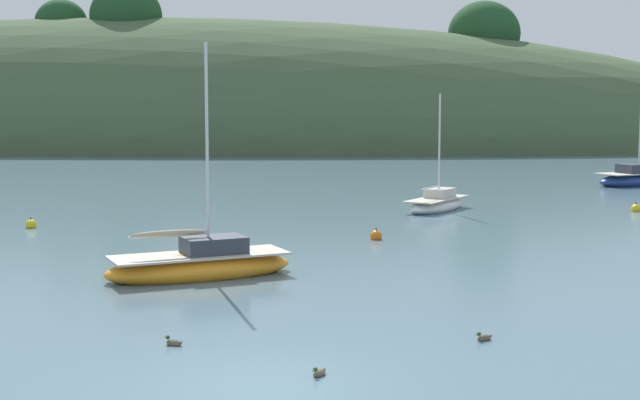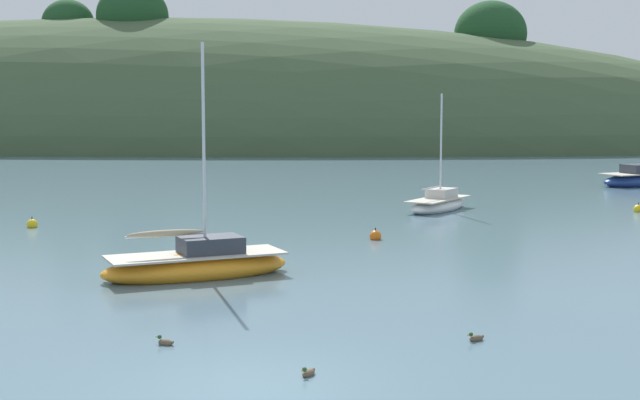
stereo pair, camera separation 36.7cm
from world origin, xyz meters
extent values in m
plane|color=slate|center=(0.00, 0.00, 0.00)|extent=(400.00, 400.00, 0.00)
ellipsoid|color=#425638|center=(-25.00, 85.78, 0.00)|extent=(150.00, 36.00, 29.01)
ellipsoid|color=#1E4723|center=(14.88, 85.89, 12.60)|extent=(7.92, 7.20, 7.20)
ellipsoid|color=#1E4723|center=(-31.71, 84.36, 13.85)|extent=(5.75, 5.23, 5.23)
ellipsoid|color=#1E4723|center=(-24.12, 83.08, 14.46)|extent=(7.83, 7.12, 7.12)
ellipsoid|color=white|center=(5.16, 26.92, 0.21)|extent=(3.67, 4.90, 0.75)
cube|color=beige|center=(5.16, 26.92, 0.55)|extent=(3.38, 4.50, 0.06)
cube|color=beige|center=(5.34, 27.25, 0.78)|extent=(1.64, 1.82, 0.46)
cylinder|color=silver|center=(5.27, 27.13, 3.01)|extent=(0.09, 0.09, 4.92)
cylinder|color=silver|center=(4.80, 26.26, 1.13)|extent=(1.02, 1.77, 0.07)
cube|color=#333842|center=(18.41, 40.57, 1.03)|extent=(2.51, 2.23, 0.56)
ellipsoid|color=orange|center=(-3.02, 10.04, 0.24)|extent=(5.78, 4.22, 0.89)
cube|color=beige|center=(-3.02, 10.04, 0.64)|extent=(5.32, 3.88, 0.06)
cube|color=#333842|center=(-2.63, 10.25, 0.90)|extent=(2.14, 1.90, 0.51)
cylinder|color=silver|center=(-2.77, 10.17, 3.69)|extent=(0.09, 0.09, 6.10)
cylinder|color=silver|center=(-3.81, 9.64, 1.27)|extent=(2.10, 1.13, 0.07)
ellipsoid|color=tan|center=(-3.81, 9.64, 1.32)|extent=(2.07, 1.20, 0.20)
sphere|color=orange|center=(2.19, 17.60, 0.12)|extent=(0.44, 0.44, 0.44)
cylinder|color=black|center=(2.19, 17.60, 0.39)|extent=(0.04, 0.04, 0.10)
sphere|color=yellow|center=(-11.71, 20.07, 0.12)|extent=(0.44, 0.44, 0.44)
cylinder|color=black|center=(-11.71, 20.07, 0.39)|extent=(0.04, 0.04, 0.10)
sphere|color=yellow|center=(14.41, 26.93, 0.12)|extent=(0.44, 0.44, 0.44)
cylinder|color=black|center=(14.41, 26.93, 0.39)|extent=(0.04, 0.04, 0.10)
ellipsoid|color=brown|center=(4.29, 3.32, 0.04)|extent=(0.38, 0.34, 0.16)
sphere|color=#1E4723|center=(4.17, 3.24, 0.16)|extent=(0.09, 0.09, 0.09)
cone|color=gold|center=(4.12, 3.21, 0.15)|extent=(0.06, 0.05, 0.04)
cone|color=brown|center=(4.42, 3.41, 0.08)|extent=(0.10, 0.10, 0.08)
ellipsoid|color=brown|center=(0.91, 0.64, 0.04)|extent=(0.31, 0.38, 0.16)
sphere|color=#1E4723|center=(0.85, 0.51, 0.16)|extent=(0.09, 0.09, 0.09)
cone|color=gold|center=(0.82, 0.45, 0.15)|extent=(0.05, 0.06, 0.04)
cone|color=brown|center=(0.98, 0.78, 0.08)|extent=(0.10, 0.10, 0.08)
ellipsoid|color=brown|center=(-2.21, 2.61, 0.04)|extent=(0.38, 0.28, 0.16)
sphere|color=#1E4723|center=(-2.35, 2.66, 0.16)|extent=(0.09, 0.09, 0.09)
cone|color=gold|center=(-2.41, 2.68, 0.15)|extent=(0.05, 0.05, 0.04)
cone|color=brown|center=(-2.07, 2.56, 0.08)|extent=(0.09, 0.09, 0.08)
camera|label=1|loc=(1.71, -15.63, 5.00)|focal=50.89mm
camera|label=2|loc=(2.07, -15.61, 5.00)|focal=50.89mm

